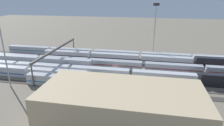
{
  "coord_description": "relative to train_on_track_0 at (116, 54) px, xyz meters",
  "views": [
    {
      "loc": [
        -13.11,
        76.6,
        31.13
      ],
      "look_at": [
        1.98,
        -2.93,
        2.5
      ],
      "focal_mm": 31.61,
      "sensor_mm": 36.0,
      "label": 1
    }
  ],
  "objects": [
    {
      "name": "ground_plane",
      "position": [
        -2.48,
        17.5,
        -2.0
      ],
      "size": [
        400.0,
        400.0,
        0.0
      ],
      "primitive_type": "plane",
      "color": "#756B5B"
    },
    {
      "name": "track_bed_0",
      "position": [
        -2.48,
        -0.0,
        -1.94
      ],
      "size": [
        140.0,
        2.8,
        0.12
      ],
      "primitive_type": "cube",
      "color": "#4C443D",
      "rests_on": "ground_plane"
    },
    {
      "name": "track_bed_1",
      "position": [
        -2.48,
        5.0,
        -1.94
      ],
      "size": [
        140.0,
        2.8,
        0.12
      ],
      "primitive_type": "cube",
      "color": "#3D3833",
      "rests_on": "ground_plane"
    },
    {
      "name": "track_bed_2",
      "position": [
        -2.48,
        10.0,
        -1.94
      ],
      "size": [
        140.0,
        2.8,
        0.12
      ],
      "primitive_type": "cube",
      "color": "#3D3833",
      "rests_on": "ground_plane"
    },
    {
      "name": "track_bed_3",
      "position": [
        -2.48,
        15.0,
        -1.94
      ],
      "size": [
        140.0,
        2.8,
        0.12
      ],
      "primitive_type": "cube",
      "color": "#3D3833",
      "rests_on": "ground_plane"
    },
    {
      "name": "track_bed_4",
      "position": [
        -2.48,
        20.0,
        -1.94
      ],
      "size": [
        140.0,
        2.8,
        0.12
      ],
      "primitive_type": "cube",
      "color": "#4C443D",
      "rests_on": "ground_plane"
    },
    {
      "name": "track_bed_5",
      "position": [
        -2.48,
        25.0,
        -1.94
      ],
      "size": [
        140.0,
        2.8,
        0.12
      ],
      "primitive_type": "cube",
      "color": "#3D3833",
      "rests_on": "ground_plane"
    },
    {
      "name": "track_bed_6",
      "position": [
        -2.48,
        30.0,
        -1.94
      ],
      "size": [
        140.0,
        2.8,
        0.12
      ],
      "primitive_type": "cube",
      "color": "#4C443D",
      "rests_on": "ground_plane"
    },
    {
      "name": "track_bed_7",
      "position": [
        -2.48,
        35.0,
        -1.94
      ],
      "size": [
        140.0,
        2.8,
        0.12
      ],
      "primitive_type": "cube",
      "color": "#3D3833",
      "rests_on": "ground_plane"
    },
    {
      "name": "train_on_track_0",
      "position": [
        0.0,
        0.0,
        0.0
      ],
      "size": [
        119.8,
        3.06,
        3.8
      ],
      "color": "#B7BABF",
      "rests_on": "ground_plane"
    },
    {
      "name": "train_on_track_7",
      "position": [
        2.98,
        35.0,
        -0.02
      ],
      "size": [
        47.2,
        3.06,
        3.8
      ],
      "color": "#B7BABF",
      "rests_on": "ground_plane"
    },
    {
      "name": "train_on_track_4",
      "position": [
        30.75,
        20.0,
        0.62
      ],
      "size": [
        47.2,
        3.0,
        5.0
      ],
      "color": "#B7BABF",
      "rests_on": "ground_plane"
    },
    {
      "name": "train_on_track_1",
      "position": [
        -9.87,
        5.0,
        0.07
      ],
      "size": [
        90.6,
        3.06,
        4.4
      ],
      "color": "black",
      "rests_on": "ground_plane"
    },
    {
      "name": "train_on_track_3",
      "position": [
        -2.02,
        15.0,
        0.02
      ],
      "size": [
        119.8,
        3.06,
        3.8
      ],
      "color": "#A8AAB2",
      "rests_on": "ground_plane"
    },
    {
      "name": "train_on_track_5",
      "position": [
        4.54,
        25.0,
        0.05
      ],
      "size": [
        114.8,
        3.06,
        4.4
      ],
      "color": "black",
      "rests_on": "ground_plane"
    },
    {
      "name": "train_on_track_6",
      "position": [
        29.96,
        30.0,
        -0.02
      ],
      "size": [
        47.2,
        3.06,
        3.8
      ],
      "color": "silver",
      "rests_on": "ground_plane"
    },
    {
      "name": "light_mast_0",
      "position": [
        -18.1,
        -2.72,
        15.22
      ],
      "size": [
        2.8,
        0.7,
        26.99
      ],
      "color": "#9EA0A5",
      "rests_on": "ground_plane"
    },
    {
      "name": "light_mast_1",
      "position": [
        31.53,
        38.8,
        16.68
      ],
      "size": [
        2.8,
        0.7,
        29.69
      ],
      "color": "#9EA0A5",
      "rests_on": "ground_plane"
    },
    {
      "name": "signal_gantry",
      "position": [
        23.49,
        17.5,
        5.73
      ],
      "size": [
        0.7,
        40.0,
        8.8
      ],
      "color": "#4C4742",
      "rests_on": "ground_plane"
    },
    {
      "name": "maintenance_shed",
      "position": [
        -10.14,
        53.11,
        3.08
      ],
      "size": [
        38.36,
        17.69,
        10.15
      ],
      "primitive_type": "cube",
      "color": "tan",
      "rests_on": "ground_plane"
    }
  ]
}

